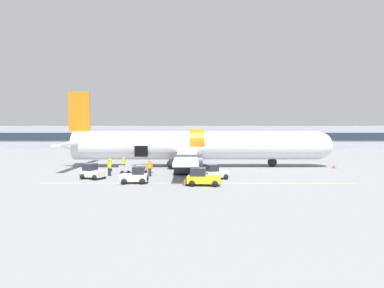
{
  "coord_description": "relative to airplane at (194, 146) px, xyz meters",
  "views": [
    {
      "loc": [
        -0.78,
        -41.39,
        5.21
      ],
      "look_at": [
        -0.55,
        1.74,
        3.16
      ],
      "focal_mm": 32.0,
      "sensor_mm": 36.0,
      "label": 1
    }
  ],
  "objects": [
    {
      "name": "ground_plane",
      "position": [
        0.32,
        -4.13,
        -2.76
      ],
      "size": [
        500.0,
        500.0,
        0.0
      ],
      "primitive_type": "plane",
      "color": "gray"
    },
    {
      "name": "apron_marking_line",
      "position": [
        0.21,
        -13.64,
        -2.75
      ],
      "size": [
        29.77,
        0.51,
        0.01
      ],
      "color": "yellow",
      "rests_on": "ground_plane"
    },
    {
      "name": "terminal_strip",
      "position": [
        0.32,
        40.73,
        0.08
      ],
      "size": [
        103.21,
        11.49,
        5.67
      ],
      "color": "#9EA3AD",
      "rests_on": "ground_plane"
    },
    {
      "name": "airplane",
      "position": [
        0.0,
        0.0,
        0.0
      ],
      "size": [
        36.54,
        29.4,
        9.95
      ],
      "color": "silver",
      "rests_on": "ground_plane"
    },
    {
      "name": "baggage_tug_lead",
      "position": [
        1.94,
        -11.03,
        -2.1
      ],
      "size": [
        2.95,
        2.66,
        1.52
      ],
      "color": "silver",
      "rests_on": "ground_plane"
    },
    {
      "name": "baggage_tug_mid",
      "position": [
        -5.63,
        -13.6,
        -2.1
      ],
      "size": [
        2.63,
        1.98,
        1.56
      ],
      "color": "silver",
      "rests_on": "ground_plane"
    },
    {
      "name": "baggage_tug_rear",
      "position": [
        -10.45,
        -10.77,
        -2.11
      ],
      "size": [
        2.76,
        2.45,
        1.55
      ],
      "color": "silver",
      "rests_on": "ground_plane"
    },
    {
      "name": "baggage_tug_spare",
      "position": [
        0.64,
        -14.8,
        -2.07
      ],
      "size": [
        3.25,
        2.27,
        1.58
      ],
      "color": "yellow",
      "rests_on": "ground_plane"
    },
    {
      "name": "baggage_cart_loading",
      "position": [
        -6.74,
        -6.95,
        -2.28
      ],
      "size": [
        3.99,
        2.52,
        1.0
      ],
      "color": "#B7BABF",
      "rests_on": "ground_plane"
    },
    {
      "name": "ground_crew_loader_a",
      "position": [
        -9.21,
        -8.66,
        -1.83
      ],
      "size": [
        0.57,
        0.56,
        1.77
      ],
      "color": "#1E2338",
      "rests_on": "ground_plane"
    },
    {
      "name": "ground_crew_loader_b",
      "position": [
        -8.57,
        -4.05,
        -1.88
      ],
      "size": [
        0.4,
        0.58,
        1.67
      ],
      "color": "black",
      "rests_on": "ground_plane"
    },
    {
      "name": "ground_crew_driver",
      "position": [
        -4.81,
        -8.92,
        -1.83
      ],
      "size": [
        0.6,
        0.52,
        1.76
      ],
      "color": "#2D2D33",
      "rests_on": "ground_plane"
    },
    {
      "name": "ground_crew_supervisor",
      "position": [
        -9.98,
        -4.83,
        -1.82
      ],
      "size": [
        0.57,
        0.57,
        1.78
      ],
      "color": "#1E2338",
      "rests_on": "ground_plane"
    },
    {
      "name": "safety_cone_nose",
      "position": [
        18.22,
        -1.46,
        -2.4
      ],
      "size": [
        0.5,
        0.5,
        0.75
      ],
      "color": "black",
      "rests_on": "ground_plane"
    },
    {
      "name": "safety_cone_engine_left",
      "position": [
        -0.91,
        -14.66,
        -2.45
      ],
      "size": [
        0.49,
        0.49,
        0.67
      ],
      "color": "black",
      "rests_on": "ground_plane"
    },
    {
      "name": "safety_cone_wingtip",
      "position": [
        1.92,
        -7.72,
        -2.41
      ],
      "size": [
        0.6,
        0.6,
        0.73
      ],
      "color": "black",
      "rests_on": "ground_plane"
    }
  ]
}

